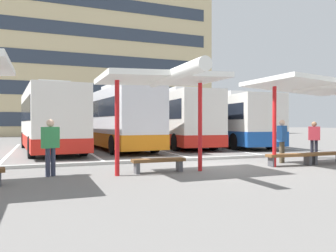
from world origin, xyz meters
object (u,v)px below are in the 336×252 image
Objects in this scene: waiting_passenger_1 at (282,138)px; bench_3 at (290,157)px; waiting_shelter_2 at (316,87)px; bench_4 at (327,155)px; bench_2 at (159,162)px; waiting_passenger_0 at (50,143)px; waiting_passenger_2 at (314,137)px; coach_bus_3 at (224,122)px; coach_bus_0 at (50,120)px; coach_bus_2 at (174,120)px; waiting_shelter_1 at (163,80)px; coach_bus_1 at (111,120)px.

bench_3 is at bearing -112.04° from waiting_passenger_1.
waiting_shelter_2 reaches higher than bench_4.
bench_2 and bench_3 have the same top height.
waiting_passenger_0 is at bearing 175.95° from bench_4.
bench_2 is 6.92m from bench_4.
waiting_passenger_2 is (1.94, 2.00, -1.98)m from waiting_shelter_2.
coach_bus_3 is at bearing 76.79° from waiting_shelter_2.
coach_bus_3 is 2.16× the size of waiting_shelter_2.
waiting_passenger_1 is (8.57, -8.91, -0.75)m from coach_bus_0.
coach_bus_2 reaches higher than bench_3.
bench_3 and bench_4 have the same top height.
waiting_passenger_2 reaches higher than bench_2.
waiting_passenger_2 is at bearing 13.20° from waiting_shelter_1.
bench_4 is 1.02× the size of waiting_passenger_2.
coach_bus_3 is 10.69m from bench_4.
waiting_passenger_0 is at bearing 175.16° from bench_3.
coach_bus_1 is at bearing 86.76° from bench_2.
coach_bus_0 reaches higher than waiting_passenger_1.
bench_3 is at bearing -2.86° from bench_2.
coach_bus_1 is 11.36m from waiting_passenger_1.
coach_bus_3 is 5.82× the size of bench_3.
waiting_shelter_2 reaches higher than waiting_passenger_2.
coach_bus_0 is 3.95m from coach_bus_1.
coach_bus_0 is 5.96× the size of waiting_passenger_1.
waiting_passenger_2 is (-0.60, -8.80, -0.72)m from coach_bus_3.
waiting_shelter_1 is at bearing 178.75° from waiting_shelter_2.
coach_bus_2 reaches higher than waiting_shelter_1.
waiting_passenger_0 reaches higher than bench_3.
coach_bus_0 reaches higher than waiting_shelter_1.
waiting_passenger_1 reaches higher than bench_2.
waiting_passenger_0 is 11.29m from waiting_passenger_2.
waiting_shelter_1 is 7.39m from bench_4.
bench_3 is (-0.90, 0.33, -2.60)m from waiting_shelter_2.
coach_bus_1 reaches higher than waiting_passenger_1.
bench_4 is (1.93, -11.08, -1.47)m from coach_bus_2.
coach_bus_1 is 11.12m from waiting_passenger_0.
waiting_passenger_0 is at bearing 172.10° from bench_2.
coach_bus_3 is 15.36m from waiting_passenger_0.
waiting_shelter_2 reaches higher than bench_2.
waiting_passenger_1 is (8.76, 0.15, 0.01)m from waiting_passenger_0.
waiting_shelter_1 reaches higher than bench_3.
waiting_shelter_1 is 2.54× the size of waiting_passenger_0.
bench_3 is (4.51, -11.10, -1.44)m from coach_bus_1.
waiting_passenger_1 is (0.35, 0.86, 0.66)m from bench_3.
waiting_passenger_1 is at bearing 0.99° from waiting_passenger_0.
waiting_shelter_2 is (9.12, -10.10, 1.19)m from coach_bus_0.
waiting_shelter_1 is at bearing -128.73° from coach_bus_3.
coach_bus_2 is 3.62m from coach_bus_3.
waiting_passenger_2 is (11.06, -8.10, -0.79)m from coach_bus_0.
waiting_shelter_1 is 2.63m from bench_2.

